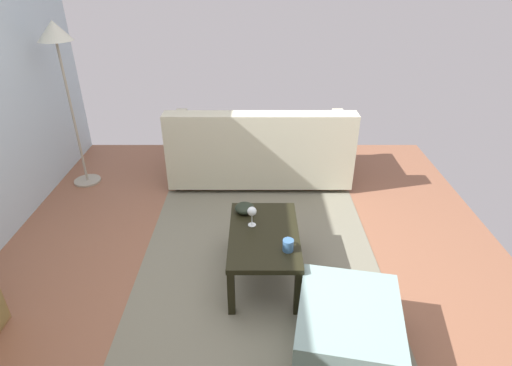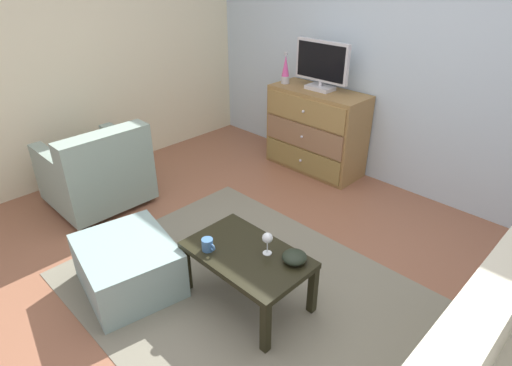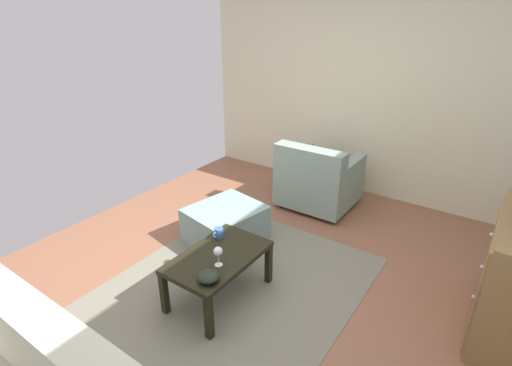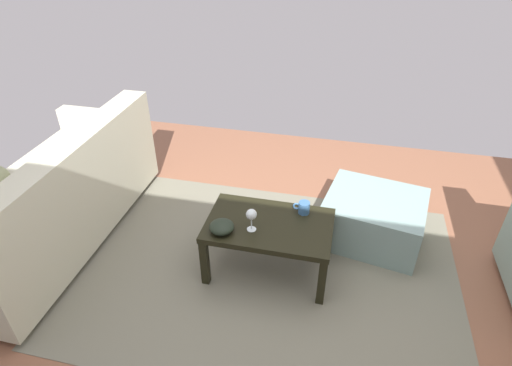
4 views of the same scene
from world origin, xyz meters
TOP-DOWN VIEW (x-y plane):
  - ground_plane at (0.00, 0.00)m, footprint 5.43×4.56m
  - area_rug at (0.20, -0.20)m, footprint 2.60×1.90m
  - coffee_table at (0.19, -0.23)m, footprint 0.83×0.51m
  - wine_glass at (0.29, -0.14)m, footprint 0.07×0.07m
  - mug at (-0.01, -0.39)m, footprint 0.11×0.08m
  - bowl_decorative at (0.47, -0.08)m, footprint 0.16×0.16m
  - couch_large at (1.81, -0.21)m, footprint 0.85×1.90m
  - ottoman at (-0.50, -0.73)m, footprint 0.80×0.72m

SIDE VIEW (x-z plane):
  - ground_plane at x=0.00m, z-range -0.05..0.00m
  - area_rug at x=0.20m, z-range 0.00..0.01m
  - ottoman at x=-0.50m, z-range 0.00..0.36m
  - couch_large at x=1.81m, z-range -0.08..0.76m
  - coffee_table at x=0.19m, z-range 0.15..0.55m
  - bowl_decorative at x=0.47m, z-range 0.40..0.48m
  - mug at x=-0.01m, z-range 0.40..0.49m
  - wine_glass at x=0.29m, z-range 0.44..0.60m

